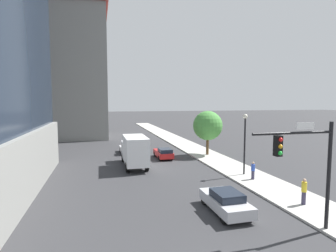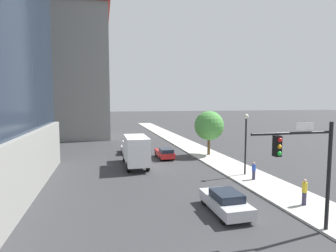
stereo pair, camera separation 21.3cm
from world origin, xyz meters
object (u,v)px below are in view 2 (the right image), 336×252
street_tree (209,126)px  car_white (129,148)px  construction_building (72,60)px  car_red (165,153)px  box_truck (136,150)px  traffic_light_pole (306,158)px  car_silver (225,202)px  pedestrian_blue_shirt (254,171)px  pedestrian_yellow_shirt (304,192)px  street_lamp (246,135)px

street_tree → car_white: (-10.14, 4.28, -3.33)m
construction_building → street_tree: size_ratio=6.11×
car_red → box_truck: 5.52m
street_tree → car_white: street_tree is taller
traffic_light_pole → street_tree: size_ratio=1.02×
car_silver → pedestrian_blue_shirt: (5.54, 5.69, 0.23)m
street_tree → pedestrian_yellow_shirt: street_tree is taller
construction_building → car_red: construction_building is taller
box_truck → pedestrian_blue_shirt: (9.63, -7.82, -0.93)m
construction_building → car_white: (9.06, -19.66, -14.66)m
car_red → car_white: bearing=131.6°
street_lamp → pedestrian_blue_shirt: 3.46m
car_silver → pedestrian_yellow_shirt: (5.57, -0.44, 0.34)m
construction_building → street_lamp: (18.81, -33.85, -11.37)m
car_white → pedestrian_yellow_shirt: size_ratio=2.25×
car_red → pedestrian_yellow_shirt: size_ratio=2.34×
construction_building → car_red: (13.15, -24.26, -14.62)m
street_tree → box_truck: size_ratio=0.80×
construction_building → car_silver: 45.71m
car_red → pedestrian_blue_shirt: pedestrian_blue_shirt is taller
traffic_light_pole → box_truck: traffic_light_pole is taller
construction_building → traffic_light_pole: 48.94m
car_white → pedestrian_yellow_shirt: bearing=-66.4°
box_truck → street_tree: bearing=20.7°
street_lamp → street_tree: 9.91m
car_red → box_truck: box_truck is taller
construction_building → car_silver: bearing=-72.3°
street_lamp → box_truck: (-9.76, 6.08, -2.05)m
street_lamp → car_silver: (-5.66, -7.43, -3.22)m
street_tree → construction_building: bearing=128.7°
car_silver → car_red: car_silver is taller
traffic_light_pole → car_silver: (-2.73, 3.65, -3.45)m
car_red → pedestrian_blue_shirt: bearing=-64.0°
traffic_light_pole → construction_building: bearing=109.5°
car_silver → pedestrian_yellow_shirt: size_ratio=2.47×
street_lamp → car_red: bearing=120.6°
construction_building → street_tree: (19.20, -23.94, -11.33)m
car_silver → pedestrian_yellow_shirt: pedestrian_yellow_shirt is taller
car_silver → pedestrian_blue_shirt: bearing=45.8°
street_tree → car_red: bearing=-177.0°
car_red → pedestrian_blue_shirt: (5.54, -11.33, 0.26)m
pedestrian_yellow_shirt → street_tree: bearing=88.4°
street_lamp → pedestrian_yellow_shirt: size_ratio=3.25×
construction_building → traffic_light_pole: (15.88, -44.93, -11.15)m
construction_building → pedestrian_yellow_shirt: bearing=-65.8°
car_white → box_truck: (0.00, -8.11, 1.23)m
car_silver → traffic_light_pole: bearing=-53.3°
car_white → street_tree: bearing=-22.9°
box_truck → pedestrian_yellow_shirt: size_ratio=4.06×
construction_building → street_tree: construction_building is taller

